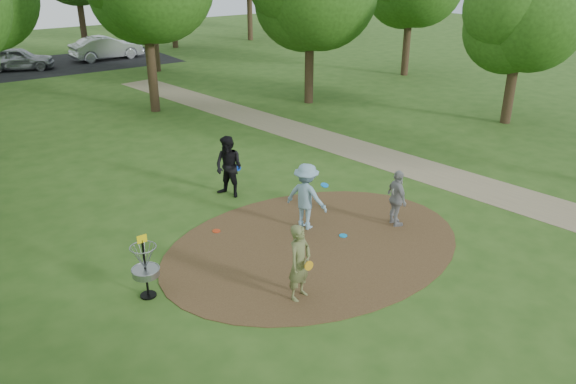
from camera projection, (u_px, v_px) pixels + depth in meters
ground at (314, 245)px, 14.79m from camera, size 100.00×100.00×0.00m
dirt_clearing at (314, 245)px, 14.78m from camera, size 8.40×8.40×0.02m
footpath at (425, 171)px, 19.74m from camera, size 7.55×39.89×0.01m
parking_lot at (67, 64)px, 38.26m from camera, size 14.00×8.00×0.01m
player_observer_with_disc at (300, 263)px, 12.20m from camera, size 0.76×0.62×1.79m
player_throwing_with_disc at (306, 197)px, 15.34m from camera, size 1.36×1.40×1.89m
player_walking_with_disc at (229, 167)px, 17.35m from camera, size 1.06×1.16×1.95m
player_waiting_with_disc at (397, 199)px, 15.53m from camera, size 0.69×1.04×1.64m
disc_ground_cyan at (297, 234)px, 15.27m from camera, size 0.22×0.22×0.02m
disc_ground_blue at (343, 236)px, 15.21m from camera, size 0.22×0.22×0.02m
disc_ground_red at (216, 231)px, 15.46m from camera, size 0.22×0.22×0.02m
car_left at (18, 59)px, 35.89m from camera, size 4.59×3.07×1.45m
car_right at (107, 48)px, 39.41m from camera, size 4.95×1.89×1.61m
disc_golf_basket at (145, 262)px, 12.26m from camera, size 0.63×0.63×1.54m
tree_ring at (188, 11)px, 19.64m from camera, size 36.82×45.71×9.08m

